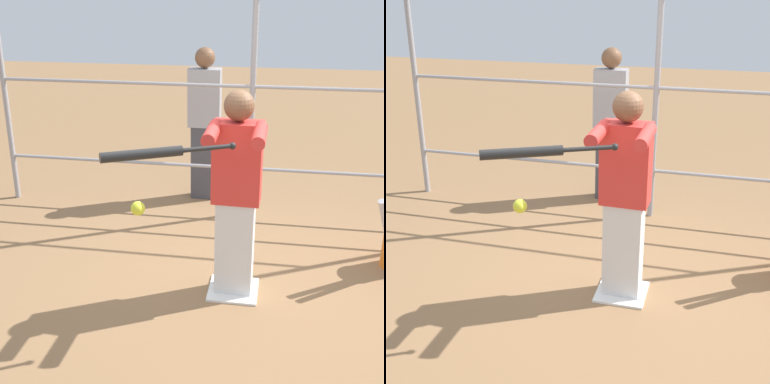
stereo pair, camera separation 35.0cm
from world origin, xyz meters
TOP-DOWN VIEW (x-y plane):
  - ground_plane at (0.00, 0.00)m, footprint 24.00×24.00m
  - home_plate at (0.00, 0.00)m, footprint 0.40×0.40m
  - fence_backstop at (0.00, -1.60)m, footprint 5.45×0.06m
  - batter at (0.00, 0.02)m, footprint 0.43×0.56m
  - baseball_bat_swinging at (0.46, 0.70)m, footprint 0.80×0.48m
  - softball_in_flight at (0.60, 0.63)m, footprint 0.10×0.10m
  - bystander_behind_fence at (0.54, -1.99)m, footprint 0.35×0.22m

SIDE VIEW (x-z plane):
  - ground_plane at x=0.00m, z-range 0.00..0.00m
  - home_plate at x=0.00m, z-range 0.00..0.02m
  - bystander_behind_fence at x=0.54m, z-range 0.04..1.75m
  - batter at x=0.00m, z-range 0.07..1.72m
  - softball_in_flight at x=0.60m, z-range 0.92..1.02m
  - baseball_bat_swinging at x=0.46m, z-range 1.35..1.42m
  - fence_backstop at x=0.00m, z-range 0.00..2.77m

